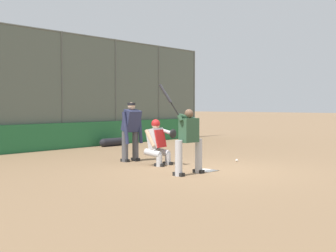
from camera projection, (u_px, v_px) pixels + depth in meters
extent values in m
plane|color=#846647|center=(206.00, 171.00, 11.17)|extent=(160.00, 160.00, 0.00)
cube|color=white|center=(206.00, 170.00, 11.17)|extent=(0.43, 0.43, 0.01)
cylinder|color=#515651|center=(194.00, 94.00, 22.79)|extent=(0.08, 0.08, 4.20)
cylinder|color=#515651|center=(159.00, 93.00, 20.76)|extent=(0.08, 0.08, 4.20)
cylinder|color=#515651|center=(116.00, 92.00, 18.73)|extent=(0.08, 0.08, 4.20)
cylinder|color=#515651|center=(62.00, 90.00, 16.71)|extent=(0.08, 0.08, 4.20)
cube|color=#515B51|center=(30.00, 89.00, 15.69)|extent=(18.50, 0.01, 4.20)
cylinder|color=#515651|center=(29.00, 27.00, 15.60)|extent=(18.50, 0.06, 0.06)
cube|color=#236638|center=(32.00, 138.00, 15.70)|extent=(18.13, 0.18, 0.93)
cylinder|color=#B7B7BC|center=(199.00, 156.00, 10.78)|extent=(0.17, 0.17, 0.79)
cube|color=black|center=(199.00, 171.00, 10.80)|extent=(0.14, 0.29, 0.08)
cylinder|color=#B7B7BC|center=(179.00, 158.00, 10.32)|extent=(0.17, 0.17, 0.79)
cube|color=black|center=(179.00, 174.00, 10.33)|extent=(0.14, 0.29, 0.08)
cube|color=#2D5138|center=(189.00, 130.00, 10.52)|extent=(0.45, 0.29, 0.55)
sphere|color=brown|center=(189.00, 114.00, 10.51)|extent=(0.20, 0.20, 0.20)
cylinder|color=#2D5138|center=(188.00, 118.00, 10.52)|extent=(0.57, 0.20, 0.21)
cylinder|color=#2D5138|center=(180.00, 118.00, 10.34)|extent=(0.11, 0.15, 0.15)
sphere|color=black|center=(179.00, 115.00, 10.35)|extent=(0.04, 0.04, 0.04)
cylinder|color=black|center=(175.00, 109.00, 10.36)|extent=(0.12, 0.19, 0.30)
cylinder|color=#28282D|center=(165.00, 94.00, 10.39)|extent=(0.20, 0.30, 0.43)
cylinder|color=#B7B7BC|center=(168.00, 159.00, 12.27)|extent=(0.15, 0.15, 0.31)
cylinder|color=#B7B7BC|center=(161.00, 152.00, 12.36)|extent=(0.24, 0.49, 0.24)
cube|color=black|center=(168.00, 163.00, 12.27)|extent=(0.13, 0.27, 0.08)
cylinder|color=#B7B7BC|center=(159.00, 161.00, 11.92)|extent=(0.15, 0.15, 0.31)
cylinder|color=#B7B7BC|center=(153.00, 153.00, 12.02)|extent=(0.24, 0.49, 0.24)
cube|color=black|center=(159.00, 165.00, 11.92)|extent=(0.13, 0.27, 0.08)
cube|color=#B7B7BC|center=(156.00, 138.00, 12.20)|extent=(0.49, 0.41, 0.56)
cube|color=#B21E1E|center=(160.00, 139.00, 12.12)|extent=(0.42, 0.19, 0.46)
sphere|color=tan|center=(156.00, 125.00, 12.18)|extent=(0.21, 0.21, 0.21)
sphere|color=#B21E1E|center=(156.00, 124.00, 12.18)|extent=(0.23, 0.23, 0.23)
cylinder|color=#B7B7BC|center=(167.00, 132.00, 12.20)|extent=(0.23, 0.55, 0.16)
ellipsoid|color=black|center=(173.00, 134.00, 11.99)|extent=(0.31, 0.14, 0.24)
cylinder|color=tan|center=(150.00, 138.00, 11.97)|extent=(0.13, 0.32, 0.45)
cylinder|color=#4C4C51|center=(135.00, 146.00, 13.17)|extent=(0.17, 0.17, 0.84)
cube|color=black|center=(135.00, 159.00, 13.18)|extent=(0.14, 0.29, 0.08)
cylinder|color=#4C4C51|center=(125.00, 147.00, 12.90)|extent=(0.17, 0.17, 0.84)
cube|color=black|center=(125.00, 160.00, 12.91)|extent=(0.14, 0.29, 0.08)
cube|color=#282D4C|center=(131.00, 121.00, 12.96)|extent=(0.49, 0.44, 0.64)
sphere|color=tan|center=(131.00, 106.00, 12.94)|extent=(0.21, 0.21, 0.21)
cylinder|color=black|center=(131.00, 104.00, 12.94)|extent=(0.22, 0.22, 0.07)
cylinder|color=#282D4C|center=(140.00, 127.00, 13.11)|extent=(0.16, 0.24, 0.89)
cylinder|color=#282D4C|center=(126.00, 128.00, 12.74)|extent=(0.12, 0.23, 0.89)
sphere|color=white|center=(237.00, 160.00, 12.93)|extent=(0.07, 0.07, 0.07)
cylinder|color=black|center=(112.00, 142.00, 17.84)|extent=(0.91, 0.31, 0.31)
sphere|color=black|center=(121.00, 141.00, 18.19)|extent=(0.30, 0.30, 0.30)
sphere|color=black|center=(103.00, 143.00, 17.49)|extent=(0.30, 0.30, 0.30)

